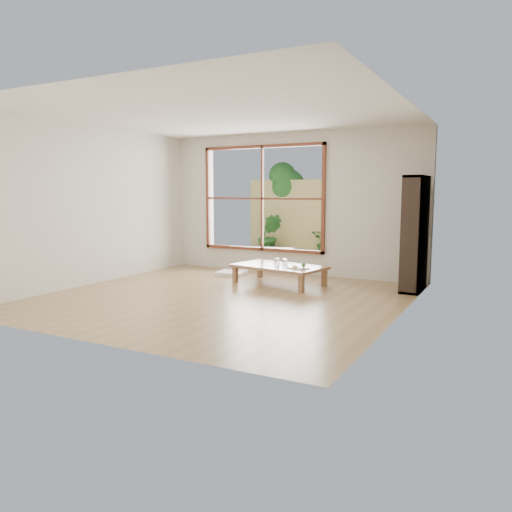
% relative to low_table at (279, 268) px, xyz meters
% --- Properties ---
extents(ground, '(5.00, 5.00, 0.00)m').
position_rel_low_table_xyz_m(ground, '(-0.28, -1.30, -0.28)').
color(ground, '#A18150').
rests_on(ground, ground).
extents(low_table, '(1.60, 1.08, 0.32)m').
position_rel_low_table_xyz_m(low_table, '(0.00, 0.00, 0.00)').
color(low_table, '#966C48').
rests_on(low_table, ground).
extents(floor_cushion, '(0.55, 0.55, 0.07)m').
position_rel_low_table_xyz_m(floor_cushion, '(-1.18, 0.45, -0.25)').
color(floor_cushion, white).
rests_on(floor_cushion, ground).
extents(bookshelf, '(0.28, 0.80, 1.77)m').
position_rel_low_table_xyz_m(bookshelf, '(2.05, 0.53, 0.60)').
color(bookshelf, '#2D2019').
rests_on(bookshelf, ground).
extents(glass_tall, '(0.07, 0.07, 0.13)m').
position_rel_low_table_xyz_m(glass_tall, '(0.02, -0.10, 0.10)').
color(glass_tall, silver).
rests_on(glass_tall, low_table).
extents(glass_mid, '(0.07, 0.07, 0.10)m').
position_rel_low_table_xyz_m(glass_mid, '(0.11, -0.00, 0.09)').
color(glass_mid, silver).
rests_on(glass_mid, low_table).
extents(glass_short, '(0.07, 0.07, 0.09)m').
position_rel_low_table_xyz_m(glass_short, '(0.03, 0.14, 0.09)').
color(glass_short, silver).
rests_on(glass_short, low_table).
extents(glass_small, '(0.07, 0.07, 0.09)m').
position_rel_low_table_xyz_m(glass_small, '(-0.10, 0.11, 0.08)').
color(glass_small, silver).
rests_on(glass_small, low_table).
extents(food_tray, '(0.35, 0.29, 0.09)m').
position_rel_low_table_xyz_m(food_tray, '(0.43, -0.17, 0.06)').
color(food_tray, white).
rests_on(food_tray, low_table).
extents(deck, '(2.80, 2.00, 0.05)m').
position_rel_low_table_xyz_m(deck, '(-0.88, 2.26, -0.28)').
color(deck, '#3C352B').
rests_on(deck, ground).
extents(garden_bench, '(1.13, 0.55, 0.34)m').
position_rel_low_table_xyz_m(garden_bench, '(-1.14, 1.84, 0.03)').
color(garden_bench, '#2D2019').
rests_on(garden_bench, deck).
extents(bamboo_fence, '(2.80, 0.06, 1.80)m').
position_rel_low_table_xyz_m(bamboo_fence, '(-0.88, 3.26, 0.62)').
color(bamboo_fence, tan).
rests_on(bamboo_fence, ground).
extents(shrub_right, '(0.74, 0.65, 0.82)m').
position_rel_low_table_xyz_m(shrub_right, '(-0.23, 3.10, 0.15)').
color(shrub_right, '#255820').
rests_on(shrub_right, deck).
extents(shrub_left, '(0.67, 0.61, 1.00)m').
position_rel_low_table_xyz_m(shrub_left, '(-1.61, 2.89, 0.24)').
color(shrub_left, '#255820').
rests_on(shrub_left, deck).
extents(garden_tree, '(1.04, 0.85, 2.22)m').
position_rel_low_table_xyz_m(garden_tree, '(-1.56, 3.56, 1.34)').
color(garden_tree, '#4C3D2D').
rests_on(garden_tree, ground).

